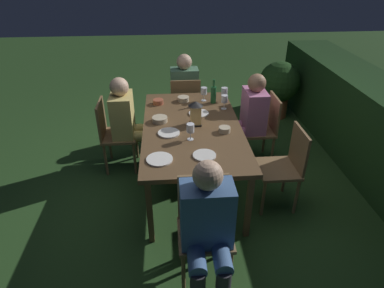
% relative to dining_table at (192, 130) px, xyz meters
% --- Properties ---
extents(ground_plane, '(16.00, 16.00, 0.00)m').
position_rel_dining_table_xyz_m(ground_plane, '(0.00, 0.00, -0.69)').
color(ground_plane, '#26471E').
extents(dining_table, '(1.86, 1.03, 0.74)m').
position_rel_dining_table_xyz_m(dining_table, '(0.00, 0.00, 0.00)').
color(dining_table, brown).
rests_on(dining_table, ground).
extents(chair_side_right_a, '(0.42, 0.40, 0.87)m').
position_rel_dining_table_xyz_m(chair_side_right_a, '(-0.42, 0.91, -0.21)').
color(chair_side_right_a, brown).
rests_on(chair_side_right_a, ground).
extents(person_in_pink, '(0.38, 0.47, 1.15)m').
position_rel_dining_table_xyz_m(person_in_pink, '(-0.42, 0.71, -0.06)').
color(person_in_pink, '#C675A3').
rests_on(person_in_pink, ground).
extents(chair_side_right_b, '(0.42, 0.40, 0.87)m').
position_rel_dining_table_xyz_m(chair_side_right_b, '(0.42, 0.91, -0.21)').
color(chair_side_right_b, brown).
rests_on(chair_side_right_b, ground).
extents(chair_head_far, '(0.40, 0.42, 0.87)m').
position_rel_dining_table_xyz_m(chair_head_far, '(1.18, 0.00, -0.21)').
color(chair_head_far, brown).
rests_on(chair_head_far, ground).
extents(person_in_blue, '(0.48, 0.38, 1.15)m').
position_rel_dining_table_xyz_m(person_in_blue, '(1.37, 0.00, -0.06)').
color(person_in_blue, '#426699').
rests_on(person_in_blue, ground).
extents(chair_head_near, '(0.40, 0.42, 0.87)m').
position_rel_dining_table_xyz_m(chair_head_near, '(-1.18, 0.00, -0.21)').
color(chair_head_near, brown).
rests_on(chair_head_near, ground).
extents(person_in_green, '(0.48, 0.38, 1.15)m').
position_rel_dining_table_xyz_m(person_in_green, '(-1.37, 0.00, -0.06)').
color(person_in_green, '#4C7A5B').
rests_on(person_in_green, ground).
extents(chair_side_left_a, '(0.42, 0.40, 0.87)m').
position_rel_dining_table_xyz_m(chair_side_left_a, '(-0.42, -0.91, -0.21)').
color(chair_side_left_a, brown).
rests_on(chair_side_left_a, ground).
extents(person_in_mustard, '(0.38, 0.47, 1.15)m').
position_rel_dining_table_xyz_m(person_in_mustard, '(-0.42, -0.71, -0.06)').
color(person_in_mustard, tan).
rests_on(person_in_mustard, ground).
extents(lantern_centerpiece, '(0.15, 0.15, 0.27)m').
position_rel_dining_table_xyz_m(lantern_centerpiece, '(-0.03, 0.04, 0.20)').
color(lantern_centerpiece, black).
rests_on(lantern_centerpiece, dining_table).
extents(green_bottle_on_table, '(0.07, 0.07, 0.29)m').
position_rel_dining_table_xyz_m(green_bottle_on_table, '(-0.60, 0.31, 0.16)').
color(green_bottle_on_table, '#1E5B2D').
rests_on(green_bottle_on_table, dining_table).
extents(wine_glass_a, '(0.08, 0.08, 0.17)m').
position_rel_dining_table_xyz_m(wine_glass_a, '(-0.40, 0.41, 0.17)').
color(wine_glass_a, silver).
rests_on(wine_glass_a, dining_table).
extents(wine_glass_b, '(0.08, 0.08, 0.17)m').
position_rel_dining_table_xyz_m(wine_glass_b, '(-0.67, 0.20, 0.17)').
color(wine_glass_b, silver).
rests_on(wine_glass_b, dining_table).
extents(wine_glass_c, '(0.08, 0.08, 0.17)m').
position_rel_dining_table_xyz_m(wine_glass_c, '(-0.64, 0.45, 0.17)').
color(wine_glass_c, silver).
rests_on(wine_glass_c, dining_table).
extents(wine_glass_d, '(0.08, 0.08, 0.17)m').
position_rel_dining_table_xyz_m(wine_glass_d, '(0.29, -0.04, 0.17)').
color(wine_glass_d, silver).
rests_on(wine_glass_d, dining_table).
extents(plate_a, '(0.21, 0.21, 0.01)m').
position_rel_dining_table_xyz_m(plate_a, '(0.60, 0.06, 0.06)').
color(plate_a, silver).
rests_on(plate_a, dining_table).
extents(plate_b, '(0.23, 0.23, 0.01)m').
position_rel_dining_table_xyz_m(plate_b, '(0.63, -0.34, 0.06)').
color(plate_b, white).
rests_on(plate_b, dining_table).
extents(plate_c, '(0.23, 0.23, 0.01)m').
position_rel_dining_table_xyz_m(plate_c, '(-0.29, 0.10, 0.06)').
color(plate_c, white).
rests_on(plate_c, dining_table).
extents(plate_d, '(0.22, 0.22, 0.01)m').
position_rel_dining_table_xyz_m(plate_d, '(0.15, -0.25, 0.06)').
color(plate_d, white).
rests_on(plate_d, dining_table).
extents(bowl_olives, '(0.12, 0.12, 0.05)m').
position_rel_dining_table_xyz_m(bowl_olives, '(0.16, 0.32, 0.08)').
color(bowl_olives, '#BCAD8E').
rests_on(bowl_olives, dining_table).
extents(bowl_bread, '(0.14, 0.14, 0.06)m').
position_rel_dining_table_xyz_m(bowl_bread, '(-0.67, -0.05, 0.08)').
color(bowl_bread, '#BCAD8E').
rests_on(bowl_bread, dining_table).
extents(bowl_salad, '(0.17, 0.17, 0.05)m').
position_rel_dining_table_xyz_m(bowl_salad, '(-0.13, -0.34, 0.08)').
color(bowl_salad, '#BCAD8E').
rests_on(bowl_salad, dining_table).
extents(bowl_dip, '(0.13, 0.13, 0.06)m').
position_rel_dining_table_xyz_m(bowl_dip, '(-0.61, -0.36, 0.08)').
color(bowl_dip, '#9E5138').
rests_on(bowl_dip, dining_table).
extents(side_table, '(0.56, 0.56, 0.70)m').
position_rel_dining_table_xyz_m(side_table, '(-0.19, 2.28, -0.23)').
color(side_table, '#9E7A51').
rests_on(side_table, ground).
extents(hedge_backdrop, '(5.03, 0.68, 1.02)m').
position_rel_dining_table_xyz_m(hedge_backdrop, '(0.00, 2.20, -0.18)').
color(hedge_backdrop, '#193816').
rests_on(hedge_backdrop, ground).
extents(potted_plant_by_hedge, '(0.63, 0.63, 0.90)m').
position_rel_dining_table_xyz_m(potted_plant_by_hedge, '(-1.70, 1.51, -0.17)').
color(potted_plant_by_hedge, '#9E5133').
rests_on(potted_plant_by_hedge, ground).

